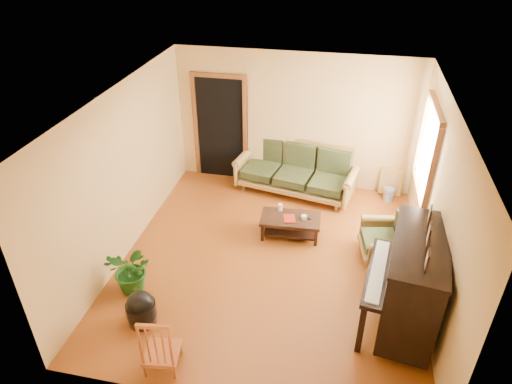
% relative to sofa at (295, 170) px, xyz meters
% --- Properties ---
extents(floor, '(5.00, 5.00, 0.00)m').
position_rel_sofa_xyz_m(floor, '(-0.09, -2.11, -0.48)').
color(floor, '#662E0D').
rests_on(floor, ground).
extents(doorway, '(1.08, 0.16, 2.05)m').
position_rel_sofa_xyz_m(doorway, '(-1.54, 0.37, 0.55)').
color(doorway, black).
rests_on(doorway, floor).
extents(window, '(0.12, 1.36, 1.46)m').
position_rel_sofa_xyz_m(window, '(2.12, -0.81, 1.02)').
color(window, white).
rests_on(window, right_wall).
extents(sofa, '(2.36, 1.35, 0.95)m').
position_rel_sofa_xyz_m(sofa, '(0.00, 0.00, 0.00)').
color(sofa, olive).
rests_on(sofa, floor).
extents(coffee_table, '(1.00, 0.58, 0.36)m').
position_rel_sofa_xyz_m(coffee_table, '(0.12, -1.39, -0.30)').
color(coffee_table, black).
rests_on(coffee_table, floor).
extents(armchair, '(0.86, 0.89, 0.78)m').
position_rel_sofa_xyz_m(armchair, '(1.60, -1.66, -0.09)').
color(armchair, olive).
rests_on(armchair, floor).
extents(piano, '(1.10, 1.62, 1.34)m').
position_rel_sofa_xyz_m(piano, '(1.86, -3.00, 0.19)').
color(piano, black).
rests_on(piano, floor).
extents(footstool, '(0.44, 0.44, 0.37)m').
position_rel_sofa_xyz_m(footstool, '(-1.51, -3.68, -0.29)').
color(footstool, black).
rests_on(footstool, floor).
extents(red_chair, '(0.46, 0.49, 0.86)m').
position_rel_sofa_xyz_m(red_chair, '(-0.99, -4.26, -0.04)').
color(red_chair, '#97431B').
rests_on(red_chair, floor).
extents(leaning_frame, '(0.43, 0.15, 0.56)m').
position_rel_sofa_xyz_m(leaning_frame, '(1.81, 0.28, -0.20)').
color(leaning_frame, gold).
rests_on(leaning_frame, floor).
extents(ceramic_crock, '(0.24, 0.24, 0.24)m').
position_rel_sofa_xyz_m(ceramic_crock, '(1.78, 0.08, -0.36)').
color(ceramic_crock, '#314294').
rests_on(ceramic_crock, floor).
extents(potted_plant, '(0.82, 0.77, 0.73)m').
position_rel_sofa_xyz_m(potted_plant, '(-1.86, -3.14, -0.11)').
color(potted_plant, '#1C5418').
rests_on(potted_plant, floor).
extents(book, '(0.23, 0.28, 0.02)m').
position_rel_sofa_xyz_m(book, '(0.02, -1.47, -0.11)').
color(book, maroon).
rests_on(book, coffee_table).
extents(candle, '(0.07, 0.07, 0.12)m').
position_rel_sofa_xyz_m(candle, '(-0.08, -1.22, -0.06)').
color(candle, white).
rests_on(candle, coffee_table).
extents(glass_jar, '(0.10, 0.10, 0.06)m').
position_rel_sofa_xyz_m(glass_jar, '(0.34, -1.39, -0.09)').
color(glass_jar, white).
rests_on(glass_jar, coffee_table).
extents(remote, '(0.15, 0.07, 0.01)m').
position_rel_sofa_xyz_m(remote, '(0.39, -1.37, -0.11)').
color(remote, black).
rests_on(remote, coffee_table).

